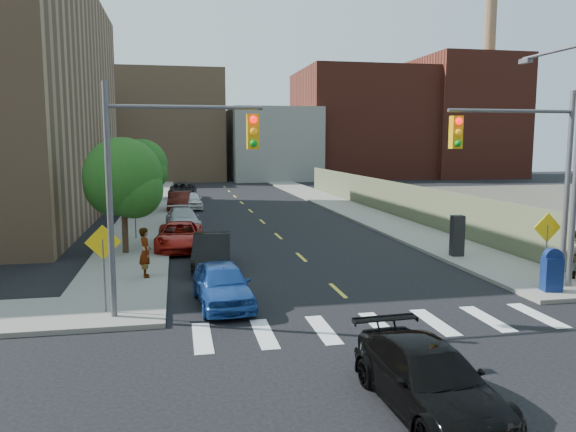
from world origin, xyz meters
name	(u,v)px	position (x,y,z in m)	size (l,w,h in m)	color
ground	(440,384)	(0.00, 0.00, 0.00)	(160.00, 160.00, 0.00)	black
sidewalk_nw	(153,200)	(-7.75, 41.50, 0.07)	(3.50, 73.00, 0.15)	gray
sidewalk_ne	(317,197)	(7.75, 41.50, 0.07)	(3.50, 73.00, 0.15)	gray
fence_north	(387,197)	(9.60, 28.00, 1.25)	(0.12, 44.00, 2.50)	#6B6B4B
bg_bldg_west	(51,137)	(-22.00, 70.00, 6.00)	(14.00, 18.00, 12.00)	#592319
bg_bldg_midwest	(172,127)	(-6.00, 72.00, 7.50)	(14.00, 16.00, 15.00)	#8C6B4C
bg_bldg_center	(271,144)	(8.00, 70.00, 5.00)	(12.00, 16.00, 10.00)	gray
bg_bldg_east	(359,124)	(22.00, 72.00, 8.00)	(18.00, 18.00, 16.00)	#592319
bg_bldg_fareast	(462,118)	(38.00, 70.00, 9.00)	(14.00, 16.00, 18.00)	#592319
smokestack	(487,85)	(42.00, 70.00, 14.00)	(1.80, 1.80, 28.00)	#8C6B4C
signal_nw	(162,168)	(-5.98, 6.00, 4.53)	(4.59, 0.30, 7.00)	#59595E
signal_ne	(529,165)	(5.98, 6.00, 4.53)	(4.59, 0.30, 7.00)	#59595E
streetlight_ne	(570,144)	(8.20, 6.90, 5.22)	(0.25, 3.70, 9.00)	#59595E
warn_sign_nw	(103,252)	(-7.80, 6.50, 1.99)	(1.06, 0.06, 2.83)	#59595E
warn_sign_ne	(547,236)	(7.20, 6.50, 1.99)	(1.06, 0.06, 2.83)	#59595E
warn_sign_midwest	(135,204)	(-7.80, 20.00, 1.99)	(1.06, 0.06, 2.83)	#59595E
tree_west_near	(123,182)	(-8.00, 16.05, 3.48)	(3.66, 3.64, 5.52)	#332114
tree_west_far	(142,167)	(-8.00, 31.05, 3.48)	(3.66, 3.64, 5.52)	#332114
parked_car_blue	(222,284)	(-4.20, 7.00, 0.71)	(1.67, 4.15, 1.41)	#1C489C
parked_car_black	(212,251)	(-4.20, 12.52, 0.72)	(1.53, 4.38, 1.44)	black
parked_car_red	(180,236)	(-5.50, 17.04, 0.68)	(2.25, 4.88, 1.35)	#A91910
parked_car_silver	(183,219)	(-5.28, 23.35, 0.67)	(1.89, 4.64, 1.35)	#9A9DA1
parked_car_white	(191,200)	(-4.53, 34.17, 0.71)	(1.67, 4.14, 1.41)	silver
parked_car_maroon	(180,201)	(-5.35, 33.29, 0.73)	(1.55, 4.46, 1.47)	#3F120C
parked_car_grey	(183,191)	(-5.05, 42.23, 0.77)	(2.55, 5.54, 1.54)	black
black_sedan	(429,379)	(-0.80, -1.06, 0.66)	(1.84, 4.53, 1.32)	black
mailbox	(552,270)	(7.11, 6.00, 0.88)	(0.68, 0.56, 1.51)	navy
payphone	(457,236)	(6.87, 12.28, 1.07)	(0.55, 0.45, 1.85)	black
pedestrian_west	(145,252)	(-6.82, 10.87, 1.11)	(0.70, 0.46, 1.91)	gray
pedestrian_east	(574,254)	(9.16, 7.52, 1.06)	(0.89, 0.69, 1.82)	gray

